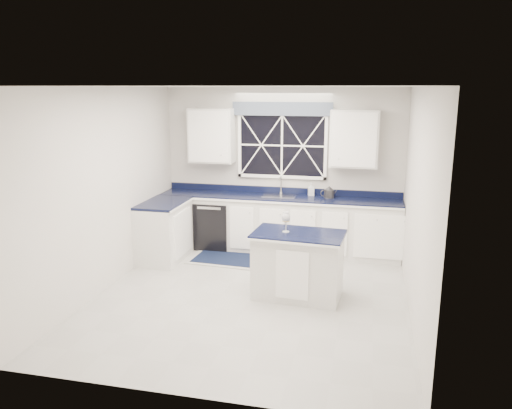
% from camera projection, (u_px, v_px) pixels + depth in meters
% --- Properties ---
extents(ground, '(4.50, 4.50, 0.00)m').
position_uv_depth(ground, '(251.00, 297.00, 6.57)').
color(ground, '#A2A29E').
rests_on(ground, ground).
extents(back_wall, '(4.00, 0.10, 2.70)m').
position_uv_depth(back_wall, '(282.00, 169.00, 8.40)').
color(back_wall, silver).
rests_on(back_wall, ground).
extents(base_cabinets, '(3.99, 1.60, 0.90)m').
position_uv_depth(base_cabinets, '(257.00, 226.00, 8.23)').
color(base_cabinets, silver).
rests_on(base_cabinets, ground).
extents(countertop, '(3.98, 0.64, 0.04)m').
position_uv_depth(countertop, '(279.00, 198.00, 8.21)').
color(countertop, black).
rests_on(countertop, base_cabinets).
extents(dishwasher, '(0.60, 0.58, 0.82)m').
position_uv_depth(dishwasher, '(215.00, 223.00, 8.57)').
color(dishwasher, black).
rests_on(dishwasher, ground).
extents(window, '(1.65, 0.09, 1.26)m').
position_uv_depth(window, '(282.00, 141.00, 8.24)').
color(window, black).
rests_on(window, ground).
extents(upper_cabinets, '(3.10, 0.34, 0.90)m').
position_uv_depth(upper_cabinets, '(281.00, 137.00, 8.11)').
color(upper_cabinets, silver).
rests_on(upper_cabinets, ground).
extents(faucet, '(0.05, 0.20, 0.30)m').
position_uv_depth(faucet, '(281.00, 185.00, 8.35)').
color(faucet, '#B0B0B3').
rests_on(faucet, countertop).
extents(island, '(1.21, 0.78, 0.87)m').
position_uv_depth(island, '(298.00, 265.00, 6.50)').
color(island, silver).
rests_on(island, ground).
extents(rug, '(1.36, 0.87, 0.02)m').
position_uv_depth(rug, '(231.00, 259.00, 7.99)').
color(rug, '#A1A09C').
rests_on(rug, ground).
extents(kettle, '(0.27, 0.21, 0.19)m').
position_uv_depth(kettle, '(329.00, 192.00, 8.08)').
color(kettle, '#303033').
rests_on(kettle, countertop).
extents(wine_glass, '(0.11, 0.11, 0.27)m').
position_uv_depth(wine_glass, '(286.00, 218.00, 6.40)').
color(wine_glass, silver).
rests_on(wine_glass, island).
extents(soap_bottle, '(0.12, 0.12, 0.21)m').
position_uv_depth(soap_bottle, '(311.00, 189.00, 8.25)').
color(soap_bottle, silver).
rests_on(soap_bottle, countertop).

